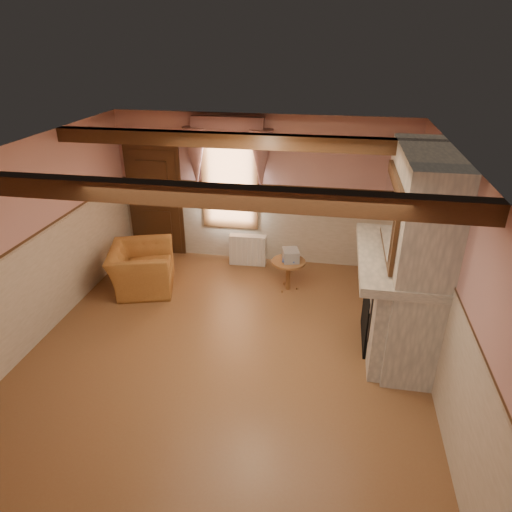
% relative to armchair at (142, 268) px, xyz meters
% --- Properties ---
extents(floor, '(5.50, 6.00, 0.01)m').
position_rel_armchair_xyz_m(floor, '(1.86, -1.49, -0.38)').
color(floor, brown).
rests_on(floor, ground).
extents(ceiling, '(5.50, 6.00, 0.01)m').
position_rel_armchair_xyz_m(ceiling, '(1.86, -1.49, 2.42)').
color(ceiling, silver).
rests_on(ceiling, wall_back).
extents(wall_back, '(5.50, 0.02, 2.80)m').
position_rel_armchair_xyz_m(wall_back, '(1.86, 1.51, 1.02)').
color(wall_back, tan).
rests_on(wall_back, floor).
extents(wall_front, '(5.50, 0.02, 2.80)m').
position_rel_armchair_xyz_m(wall_front, '(1.86, -4.49, 1.02)').
color(wall_front, tan).
rests_on(wall_front, floor).
extents(wall_left, '(0.02, 6.00, 2.80)m').
position_rel_armchair_xyz_m(wall_left, '(-0.89, -1.49, 1.02)').
color(wall_left, tan).
rests_on(wall_left, floor).
extents(wall_right, '(0.02, 6.00, 2.80)m').
position_rel_armchair_xyz_m(wall_right, '(4.61, -1.49, 1.02)').
color(wall_right, tan).
rests_on(wall_right, floor).
extents(wainscot, '(5.50, 6.00, 1.50)m').
position_rel_armchair_xyz_m(wainscot, '(1.86, -1.49, 0.37)').
color(wainscot, beige).
rests_on(wainscot, floor).
extents(chair_rail, '(5.50, 6.00, 0.08)m').
position_rel_armchair_xyz_m(chair_rail, '(1.86, -1.49, 1.12)').
color(chair_rail, black).
rests_on(chair_rail, wainscot).
extents(firebox, '(0.20, 0.95, 0.90)m').
position_rel_armchair_xyz_m(firebox, '(3.86, -0.89, 0.07)').
color(firebox, black).
rests_on(firebox, floor).
extents(armchair, '(1.30, 1.40, 0.76)m').
position_rel_armchair_xyz_m(armchair, '(0.00, 0.00, 0.00)').
color(armchair, '#9E662D').
rests_on(armchair, floor).
extents(side_table, '(0.60, 0.60, 0.55)m').
position_rel_armchair_xyz_m(side_table, '(2.52, 0.39, -0.10)').
color(side_table, brown).
rests_on(side_table, floor).
extents(book_stack, '(0.33, 0.38, 0.20)m').
position_rel_armchair_xyz_m(book_stack, '(2.55, 0.41, 0.27)').
color(book_stack, '#B7AD8C').
rests_on(book_stack, side_table).
extents(radiator, '(0.71, 0.20, 0.60)m').
position_rel_armchair_xyz_m(radiator, '(1.65, 1.21, -0.08)').
color(radiator, silver).
rests_on(radiator, floor).
extents(bowl, '(0.36, 0.36, 0.09)m').
position_rel_armchair_xyz_m(bowl, '(4.10, -1.02, 1.09)').
color(bowl, brown).
rests_on(bowl, mantel).
extents(mantel_clock, '(0.14, 0.24, 0.20)m').
position_rel_armchair_xyz_m(mantel_clock, '(4.10, -0.19, 1.14)').
color(mantel_clock, black).
rests_on(mantel_clock, mantel).
extents(oil_lamp, '(0.11, 0.11, 0.28)m').
position_rel_armchair_xyz_m(oil_lamp, '(4.10, -0.60, 1.18)').
color(oil_lamp, gold).
rests_on(oil_lamp, mantel).
extents(candle_red, '(0.06, 0.06, 0.16)m').
position_rel_armchair_xyz_m(candle_red, '(4.10, -1.69, 1.12)').
color(candle_red, maroon).
rests_on(candle_red, mantel).
extents(jar_yellow, '(0.06, 0.06, 0.12)m').
position_rel_armchair_xyz_m(jar_yellow, '(4.10, -1.45, 1.10)').
color(jar_yellow, yellow).
rests_on(jar_yellow, mantel).
extents(fireplace, '(0.85, 2.00, 2.80)m').
position_rel_armchair_xyz_m(fireplace, '(4.28, -0.89, 1.02)').
color(fireplace, gray).
rests_on(fireplace, floor).
extents(mantel, '(1.05, 2.05, 0.12)m').
position_rel_armchair_xyz_m(mantel, '(4.10, -0.89, 0.98)').
color(mantel, gray).
rests_on(mantel, fireplace).
extents(overmantel_mirror, '(0.06, 1.44, 1.04)m').
position_rel_armchair_xyz_m(overmantel_mirror, '(3.92, -0.89, 1.59)').
color(overmantel_mirror, silver).
rests_on(overmantel_mirror, fireplace).
extents(door, '(1.10, 0.10, 2.10)m').
position_rel_armchair_xyz_m(door, '(-0.24, 1.45, 0.67)').
color(door, black).
rests_on(door, floor).
extents(window, '(1.06, 0.08, 2.02)m').
position_rel_armchair_xyz_m(window, '(1.26, 1.48, 1.27)').
color(window, white).
rests_on(window, wall_back).
extents(window_drapes, '(1.30, 0.14, 1.40)m').
position_rel_armchair_xyz_m(window_drapes, '(1.26, 1.39, 1.87)').
color(window_drapes, gray).
rests_on(window_drapes, wall_back).
extents(ceiling_beam_front, '(5.50, 0.18, 0.20)m').
position_rel_armchair_xyz_m(ceiling_beam_front, '(1.86, -2.69, 2.32)').
color(ceiling_beam_front, black).
rests_on(ceiling_beam_front, ceiling).
extents(ceiling_beam_back, '(5.50, 0.18, 0.20)m').
position_rel_armchair_xyz_m(ceiling_beam_back, '(1.86, -0.29, 2.32)').
color(ceiling_beam_back, black).
rests_on(ceiling_beam_back, ceiling).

